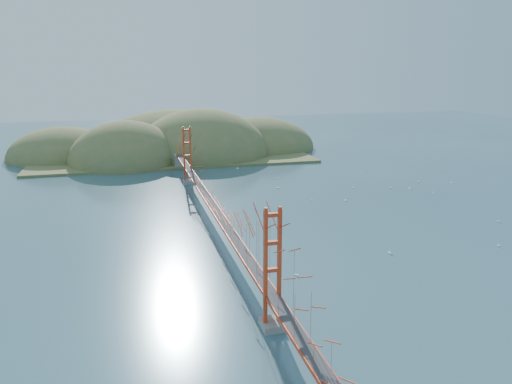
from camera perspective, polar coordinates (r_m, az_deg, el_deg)
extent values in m
plane|color=#325565|center=(74.92, -4.79, -4.17)|extent=(320.00, 320.00, 0.00)
cube|color=gray|center=(47.93, 1.82, -14.89)|extent=(2.00, 2.40, 0.70)
cube|color=gray|center=(103.42, -7.75, 1.16)|extent=(2.00, 2.40, 0.70)
cube|color=#B82F14|center=(73.94, -4.84, -1.74)|extent=(1.40, 92.00, 0.16)
cube|color=#B82F14|center=(74.00, -4.84, -1.89)|extent=(1.33, 92.00, 0.24)
cube|color=#38383A|center=(73.91, -4.84, -1.67)|extent=(1.19, 92.00, 0.03)
cube|color=gray|center=(118.71, -8.77, 3.48)|extent=(2.20, 2.60, 3.30)
cube|color=olive|center=(136.59, -9.59, 4.27)|extent=(70.00, 40.00, 0.60)
ellipsoid|color=olive|center=(128.22, -14.58, 3.24)|extent=(28.00, 28.00, 21.00)
ellipsoid|color=olive|center=(135.63, -6.13, 4.21)|extent=(36.00, 36.00, 25.00)
ellipsoid|color=olive|center=(147.04, 0.35, 5.08)|extent=(32.00, 32.00, 18.00)
ellipsoid|color=olive|center=(140.92, -21.16, 3.70)|extent=(28.00, 28.00, 16.00)
ellipsoid|color=olive|center=(150.56, -9.34, 5.11)|extent=(44.00, 44.00, 22.00)
cube|color=white|center=(102.97, 17.16, 0.42)|extent=(0.39, 0.63, 0.11)
cylinder|color=white|center=(102.90, 17.18, 0.60)|extent=(0.02, 0.02, 0.65)
cube|color=white|center=(90.76, 6.30, -0.85)|extent=(0.53, 0.37, 0.09)
cylinder|color=white|center=(90.69, 6.30, -0.69)|extent=(0.01, 0.01, 0.55)
cube|color=white|center=(58.86, 4.66, -9.43)|extent=(0.40, 0.54, 0.09)
cylinder|color=white|center=(58.75, 4.66, -9.18)|extent=(0.02, 0.02, 0.57)
cube|color=white|center=(98.59, 2.47, 0.46)|extent=(0.66, 0.41, 0.11)
cylinder|color=white|center=(98.50, 2.47, 0.65)|extent=(0.02, 0.02, 0.68)
cube|color=white|center=(117.62, 12.55, 2.41)|extent=(0.37, 0.54, 0.09)
cylinder|color=white|center=(117.56, 12.56, 2.54)|extent=(0.02, 0.02, 0.56)
cube|color=white|center=(86.43, 25.98, -3.04)|extent=(0.38, 0.56, 0.10)
cylinder|color=white|center=(86.35, 26.00, -2.85)|extent=(0.02, 0.02, 0.59)
cube|color=white|center=(108.77, 18.06, 1.08)|extent=(0.63, 0.36, 0.11)
cylinder|color=white|center=(108.70, 18.07, 1.24)|extent=(0.02, 0.02, 0.65)
cube|color=white|center=(67.39, 15.02, -6.74)|extent=(0.21, 0.59, 0.11)
cylinder|color=white|center=(67.27, 15.03, -6.48)|extent=(0.02, 0.02, 0.64)
cube|color=white|center=(110.40, 21.44, 0.97)|extent=(0.48, 0.58, 0.10)
cylinder|color=white|center=(110.34, 21.45, 1.13)|extent=(0.02, 0.02, 0.62)
cube|color=white|center=(117.24, -2.12, 2.71)|extent=(0.58, 0.32, 0.10)
cylinder|color=white|center=(117.18, -2.12, 2.85)|extent=(0.02, 0.02, 0.60)
cube|color=white|center=(91.05, 10.20, -0.94)|extent=(0.56, 0.57, 0.11)
cylinder|color=white|center=(90.96, 10.21, -0.74)|extent=(0.02, 0.02, 0.66)
cube|color=white|center=(100.46, 19.59, -0.12)|extent=(0.18, 0.51, 0.09)
cylinder|color=white|center=(100.39, 19.60, 0.03)|extent=(0.01, 0.01, 0.55)
cube|color=white|center=(100.35, 10.99, 0.45)|extent=(0.54, 0.53, 0.10)
cylinder|color=white|center=(100.27, 11.00, 0.62)|extent=(0.02, 0.02, 0.62)
cube|color=white|center=(102.38, 15.17, 0.49)|extent=(0.63, 0.24, 0.11)
cylinder|color=white|center=(102.30, 15.18, 0.67)|extent=(0.02, 0.02, 0.67)
cube|color=white|center=(107.10, 2.42, 1.58)|extent=(0.60, 0.21, 0.11)
cylinder|color=white|center=(107.03, 2.43, 1.75)|extent=(0.02, 0.02, 0.65)
cube|color=white|center=(75.07, 25.97, -5.55)|extent=(0.52, 0.28, 0.09)
cylinder|color=white|center=(74.99, 25.99, -5.36)|extent=(0.01, 0.01, 0.54)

